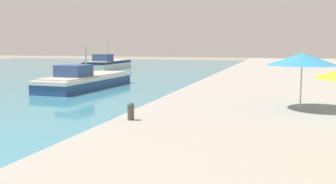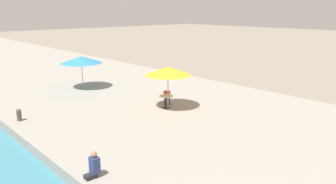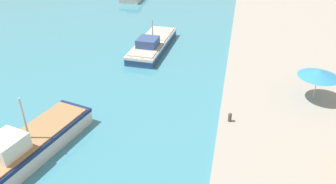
% 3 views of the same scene
% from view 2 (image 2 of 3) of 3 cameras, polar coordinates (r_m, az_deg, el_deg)
% --- Properties ---
extents(quay_promenade, '(16.00, 90.00, 0.52)m').
position_cam_2_polar(quay_promenade, '(40.61, -24.17, 4.58)').
color(quay_promenade, gray).
rests_on(quay_promenade, ground_plane).
extents(cafe_umbrella_pink, '(2.67, 2.67, 2.47)m').
position_cam_2_polar(cafe_umbrella_pink, '(18.73, 0.00, 3.66)').
color(cafe_umbrella_pink, '#B7B7B7').
rests_on(cafe_umbrella_pink, quay_promenade).
extents(cafe_umbrella_white, '(2.95, 2.95, 2.38)m').
position_cam_2_polar(cafe_umbrella_white, '(24.62, -14.87, 5.46)').
color(cafe_umbrella_white, '#B7B7B7').
rests_on(cafe_umbrella_white, quay_promenade).
extents(cafe_table, '(0.80, 0.80, 0.74)m').
position_cam_2_polar(cafe_table, '(19.23, -0.30, -1.26)').
color(cafe_table, '#333338').
rests_on(cafe_table, quay_promenade).
extents(cafe_chair_left, '(0.59, 0.59, 0.91)m').
position_cam_2_polar(cafe_chair_left, '(19.98, -0.16, -1.28)').
color(cafe_chair_left, '#2D2D33').
rests_on(cafe_chair_left, quay_promenade).
extents(person_at_quay, '(0.51, 0.36, 0.94)m').
position_cam_2_polar(person_at_quay, '(11.86, -12.83, -12.47)').
color(person_at_quay, '#232328').
rests_on(person_at_quay, quay_promenade).
extents(mooring_bollard, '(0.26, 0.26, 0.65)m').
position_cam_2_polar(mooring_bollard, '(18.76, -24.52, -3.57)').
color(mooring_bollard, '#4C4742').
rests_on(mooring_bollard, quay_promenade).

